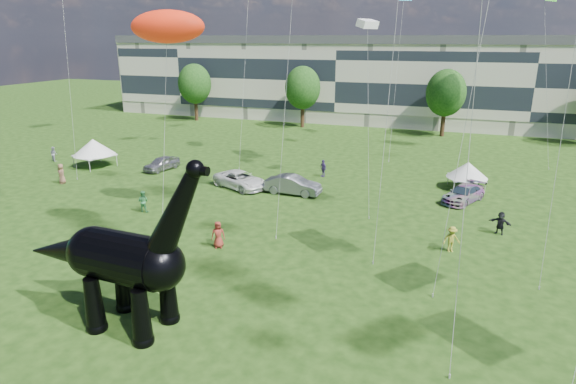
% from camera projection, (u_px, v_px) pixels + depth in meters
% --- Properties ---
extents(ground, '(220.00, 220.00, 0.00)m').
position_uv_depth(ground, '(181.00, 352.00, 20.65)').
color(ground, '#16330C').
rests_on(ground, ground).
extents(terrace_row, '(78.00, 11.00, 12.00)m').
position_uv_depth(terrace_row, '(344.00, 82.00, 76.87)').
color(terrace_row, beige).
rests_on(terrace_row, ground).
extents(tree_far_left, '(5.20, 5.20, 9.44)m').
position_uv_depth(tree_far_left, '(194.00, 81.00, 75.84)').
color(tree_far_left, '#382314').
rests_on(tree_far_left, ground).
extents(tree_mid_left, '(5.20, 5.20, 9.44)m').
position_uv_depth(tree_mid_left, '(303.00, 84.00, 70.02)').
color(tree_mid_left, '#382314').
rests_on(tree_mid_left, ground).
extents(tree_mid_right, '(5.20, 5.20, 9.44)m').
position_uv_depth(tree_mid_right, '(446.00, 89.00, 63.55)').
color(tree_mid_right, '#382314').
rests_on(tree_mid_right, ground).
extents(dinosaur_sculpture, '(10.63, 3.04, 8.69)m').
position_uv_depth(dinosaur_sculpture, '(119.00, 260.00, 21.72)').
color(dinosaur_sculpture, black).
rests_on(dinosaur_sculpture, ground).
extents(car_silver, '(2.44, 4.33, 1.39)m').
position_uv_depth(car_silver, '(162.00, 163.00, 48.59)').
color(car_silver, '#A6A5AA').
rests_on(car_silver, ground).
extents(car_grey, '(4.89, 1.79, 1.60)m').
position_uv_depth(car_grey, '(293.00, 185.00, 41.16)').
color(car_grey, slate).
rests_on(car_grey, ground).
extents(car_white, '(5.86, 4.39, 1.48)m').
position_uv_depth(car_white, '(240.00, 180.00, 42.81)').
color(car_white, white).
rests_on(car_white, ground).
extents(car_dark, '(3.79, 5.09, 1.37)m').
position_uv_depth(car_dark, '(464.00, 194.00, 39.19)').
color(car_dark, '#595960').
rests_on(car_dark, ground).
extents(gazebo_near, '(4.23, 4.23, 2.45)m').
position_uv_depth(gazebo_near, '(468.00, 170.00, 42.22)').
color(gazebo_near, silver).
rests_on(gazebo_near, ground).
extents(gazebo_left, '(5.25, 5.25, 2.90)m').
position_uv_depth(gazebo_left, '(94.00, 147.00, 49.50)').
color(gazebo_left, silver).
rests_on(gazebo_left, ground).
extents(visitors, '(45.66, 35.83, 1.86)m').
position_uv_depth(visitors, '(225.00, 217.00, 33.66)').
color(visitors, gray).
rests_on(visitors, ground).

